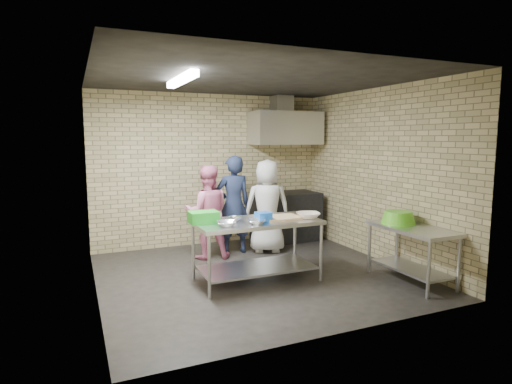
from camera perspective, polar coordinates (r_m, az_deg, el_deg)
floor at (r=6.07m, az=-0.11°, el=-11.10°), size 4.20×4.20×0.00m
ceiling at (r=5.82m, az=-0.12°, el=15.04°), size 4.20×4.20×0.00m
back_wall at (r=7.66m, az=-6.09°, el=3.02°), size 4.20×0.06×2.70m
front_wall at (r=4.05m, az=11.22°, el=-0.90°), size 4.20×0.06×2.70m
left_wall at (r=5.32m, az=-21.34°, el=0.68°), size 0.06×4.00×2.70m
right_wall at (r=6.90m, az=16.11°, el=2.30°), size 0.06×4.00×2.70m
prep_table at (r=5.72m, az=0.12°, el=-7.93°), size 1.66×0.83×0.83m
side_counter at (r=6.06m, az=20.27°, el=-7.91°), size 0.60×1.20×0.75m
stove at (r=7.97m, az=4.08°, el=-3.32°), size 1.20×0.70×0.90m
range_hood at (r=7.88m, az=4.02°, el=8.62°), size 1.30×0.60×0.60m
hood_duct at (r=8.04m, az=3.54°, el=11.81°), size 0.35×0.30×0.30m
wall_shelf at (r=8.19m, az=5.26°, el=7.30°), size 0.80×0.20×0.04m
fluorescent_fixture at (r=5.49m, az=-10.07°, el=14.75°), size 0.10×1.25×0.08m
green_crate at (r=5.48m, az=-7.12°, el=-3.39°), size 0.37×0.28×0.15m
blue_tub at (r=5.54m, az=1.01°, el=-3.37°), size 0.18×0.18×0.12m
cutting_board at (r=5.75m, az=3.40°, el=-3.46°), size 0.51×0.39×0.03m
mixing_bowl_a at (r=5.25m, az=-4.02°, el=-4.30°), size 0.32×0.32×0.06m
mixing_bowl_b at (r=5.55m, az=-2.93°, el=-3.67°), size 0.25×0.25×0.06m
mixing_bowl_c at (r=5.38m, az=0.08°, el=-4.03°), size 0.30×0.30×0.06m
ceramic_bowl at (r=5.80m, az=7.07°, el=-3.16°), size 0.40×0.40×0.08m
green_basin at (r=6.12m, az=18.70°, el=-3.27°), size 0.46×0.46×0.17m
bottle_red at (r=8.07m, az=3.70°, el=8.09°), size 0.07×0.07×0.18m
man_navy at (r=7.01m, az=-3.10°, el=-1.74°), size 0.62×0.42×1.63m
woman_pink at (r=6.75m, az=-6.64°, el=-2.72°), size 0.82×0.70×1.49m
woman_white at (r=7.08m, az=1.52°, el=-1.91°), size 0.88×0.71×1.57m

